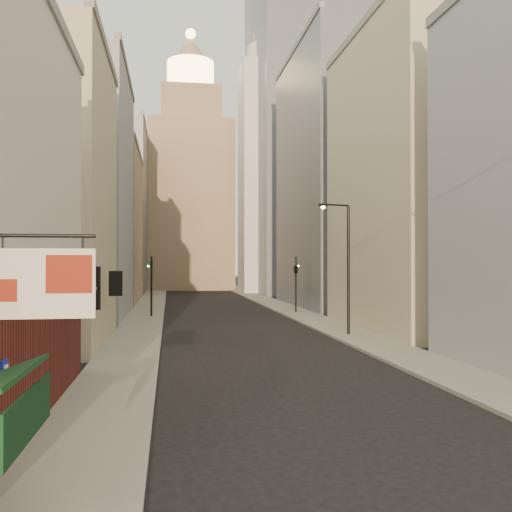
{
  "coord_description": "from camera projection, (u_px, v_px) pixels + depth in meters",
  "views": [
    {
      "loc": [
        -4.54,
        -6.31,
        4.48
      ],
      "look_at": [
        -0.57,
        19.78,
        4.79
      ],
      "focal_mm": 40.0,
      "sensor_mm": 36.0,
      "label": 1
    }
  ],
  "objects": [
    {
      "name": "left_bldg_wingrid",
      "position": [
        119.0,
        212.0,
        84.29
      ],
      "size": [
        8.0,
        20.0,
        24.0
      ],
      "primitive_type": "cube",
      "color": "gray",
      "rests_on": "ground"
    },
    {
      "name": "highrise",
      "position": [
        319.0,
        124.0,
        86.99
      ],
      "size": [
        21.0,
        23.0,
        51.2
      ],
      "color": "gray",
      "rests_on": "ground"
    },
    {
      "name": "sidewalk_left",
      "position": [
        151.0,
        304.0,
        60.26
      ],
      "size": [
        3.0,
        140.0,
        0.15
      ],
      "primitive_type": "cube",
      "color": "gray",
      "rests_on": "ground"
    },
    {
      "name": "streetlamp_mid",
      "position": [
        345.0,
        261.0,
        34.46
      ],
      "size": [
        2.06,
        0.7,
        8.01
      ],
      "rotation": [
        0.0,
        0.0,
        0.26
      ],
      "color": "black",
      "rests_on": "ground"
    },
    {
      "name": "traffic_light_right",
      "position": [
        296.0,
        270.0,
        50.13
      ],
      "size": [
        0.67,
        0.67,
        5.0
      ],
      "rotation": [
        0.0,
        0.0,
        3.05
      ],
      "color": "black",
      "rests_on": "ground"
    },
    {
      "name": "right_bldg_beige",
      "position": [
        417.0,
        181.0,
        38.45
      ],
      "size": [
        8.0,
        16.0,
        20.0
      ],
      "primitive_type": "cube",
      "color": "tan",
      "rests_on": "ground"
    },
    {
      "name": "right_bldg_wingrid",
      "position": [
        333.0,
        180.0,
        58.25
      ],
      "size": [
        8.0,
        20.0,
        26.0
      ],
      "primitive_type": "cube",
      "color": "gray",
      "rests_on": "ground"
    },
    {
      "name": "sidewalk_right",
      "position": [
        271.0,
        303.0,
        62.21
      ],
      "size": [
        3.0,
        140.0,
        0.15
      ],
      "primitive_type": "cube",
      "color": "gray",
      "rests_on": "ground"
    },
    {
      "name": "traffic_light_left",
      "position": [
        151.0,
        273.0,
        46.33
      ],
      "size": [
        0.6,
        0.54,
        5.0
      ],
      "rotation": [
        0.0,
        0.0,
        2.89
      ],
      "color": "black",
      "rests_on": "ground"
    },
    {
      "name": "clock_tower",
      "position": [
        190.0,
        186.0,
        97.87
      ],
      "size": [
        14.0,
        14.0,
        44.9
      ],
      "color": "#9E8261",
      "rests_on": "ground"
    },
    {
      "name": "white_tower",
      "position": [
        267.0,
        169.0,
        85.7
      ],
      "size": [
        8.0,
        8.0,
        41.5
      ],
      "color": "silver",
      "rests_on": "ground"
    },
    {
      "name": "left_bldg_tan",
      "position": [
        103.0,
        227.0,
        64.47
      ],
      "size": [
        8.0,
        18.0,
        17.0
      ],
      "primitive_type": "cube",
      "color": "#9E8261",
      "rests_on": "ground"
    },
    {
      "name": "left_bldg_beige",
      "position": [
        30.0,
        198.0,
        30.86
      ],
      "size": [
        8.0,
        12.0,
        16.0
      ],
      "primitive_type": "cube",
      "color": "tan",
      "rests_on": "ground"
    },
    {
      "name": "left_bldg_grey",
      "position": [
        78.0,
        195.0,
        46.7
      ],
      "size": [
        8.0,
        16.0,
        20.0
      ],
      "primitive_type": "cube",
      "color": "gray",
      "rests_on": "ground"
    }
  ]
}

